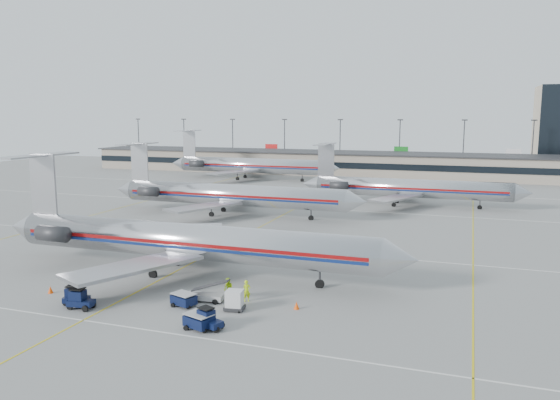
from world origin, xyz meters
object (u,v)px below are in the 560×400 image
at_px(tug_center, 80,300).
at_px(uld_container, 235,300).
at_px(jet_second_row, 228,194).
at_px(jet_foreground, 181,240).
at_px(belt_loader, 206,295).

xyz_separation_m(tug_center, uld_container, (12.74, 4.09, 0.06)).
bearing_deg(jet_second_row, jet_foreground, -73.49).
height_order(tug_center, uld_container, tug_center).
distance_m(tug_center, belt_loader, 10.79).
distance_m(jet_foreground, jet_second_row, 34.15).
bearing_deg(belt_loader, tug_center, -155.86).
relative_size(jet_foreground, tug_center, 19.99).
distance_m(jet_second_row, belt_loader, 43.07).
height_order(uld_container, belt_loader, belt_loader).
relative_size(jet_foreground, jet_second_row, 1.04).
relative_size(jet_foreground, uld_container, 25.50).
height_order(jet_foreground, tug_center, jet_foreground).
xyz_separation_m(jet_foreground, jet_second_row, (-9.71, 32.74, -0.14)).
bearing_deg(belt_loader, jet_second_row, 106.49).
bearing_deg(jet_second_row, uld_container, -64.61).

